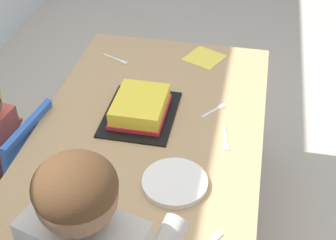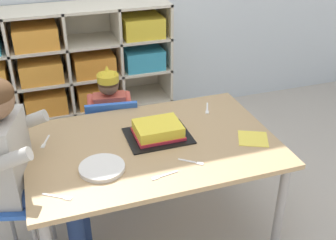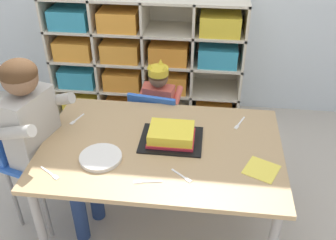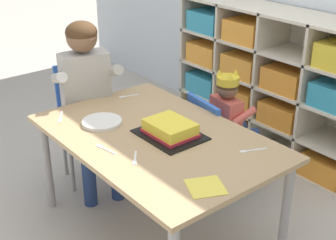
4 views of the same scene
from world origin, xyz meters
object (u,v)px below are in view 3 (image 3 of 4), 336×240
adult_helper_seated (41,130)px  fork_at_table_front_edge (239,124)px  paper_plate_stack (101,157)px  fork_by_napkin (50,174)px  fork_beside_plate_stack (183,176)px  classroom_chair_blue (156,123)px  classroom_chair_adult_side (31,151)px  child_with_crown (160,100)px  activity_table (161,154)px  birthday_cake_on_tray (171,135)px  fork_scattered_mid_table (146,182)px  fork_near_cake_tray (76,120)px

adult_helper_seated → fork_at_table_front_edge: (1.10, 0.29, -0.07)m
paper_plate_stack → fork_by_napkin: size_ratio=1.76×
adult_helper_seated → fork_beside_plate_stack: size_ratio=9.71×
classroom_chair_blue → fork_beside_plate_stack: size_ratio=5.83×
classroom_chair_blue → paper_plate_stack: bearing=83.3°
classroom_chair_adult_side → fork_by_napkin: (0.26, -0.30, 0.13)m
classroom_chair_blue → fork_beside_plate_stack: classroom_chair_blue is taller
child_with_crown → adult_helper_seated: bearing=58.8°
activity_table → adult_helper_seated: adult_helper_seated is taller
paper_plate_stack → fork_by_napkin: (-0.22, -0.14, -0.01)m
birthday_cake_on_tray → fork_at_table_front_edge: 0.44m
fork_by_napkin → fork_at_table_front_edge: bearing=-116.1°
fork_beside_plate_stack → fork_scattered_mid_table: 0.18m
adult_helper_seated → fork_scattered_mid_table: bearing=-97.9°
fork_by_napkin → fork_near_cake_tray: (-0.02, 0.48, 0.00)m
fork_at_table_front_edge → birthday_cake_on_tray: bearing=142.5°
birthday_cake_on_tray → paper_plate_stack: birthday_cake_on_tray is taller
paper_plate_stack → fork_beside_plate_stack: paper_plate_stack is taller
activity_table → paper_plate_stack: size_ratio=5.93×
fork_beside_plate_stack → fork_at_table_front_edge: bearing=-82.3°
child_with_crown → fork_scattered_mid_table: (0.06, -0.97, 0.12)m
fork_by_napkin → birthday_cake_on_tray: bearing=-115.0°
classroom_chair_adult_side → fork_at_table_front_edge: (1.21, 0.25, 0.13)m
fork_at_table_front_edge → fork_beside_plate_stack: same height
fork_by_napkin → activity_table: bearing=-116.9°
child_with_crown → fork_near_cake_tray: size_ratio=6.53×
child_with_crown → classroom_chair_adult_side: 0.95m
classroom_chair_blue → fork_scattered_mid_table: bearing=103.1°
fork_scattered_mid_table → fork_by_napkin: bearing=170.5°
fork_by_napkin → fork_scattered_mid_table: (0.48, -0.00, 0.00)m
child_with_crown → fork_scattered_mid_table: 0.98m
child_with_crown → adult_helper_seated: (-0.57, -0.70, 0.18)m
adult_helper_seated → birthday_cake_on_tray: bearing=-68.4°
birthday_cake_on_tray → fork_at_table_front_edge: birthday_cake_on_tray is taller
birthday_cake_on_tray → fork_near_cake_tray: (-0.59, 0.13, -0.03)m
birthday_cake_on_tray → fork_near_cake_tray: bearing=167.3°
classroom_chair_blue → fork_beside_plate_stack: bearing=115.5°
paper_plate_stack → fork_beside_plate_stack: size_ratio=1.98×
classroom_chair_blue → classroom_chair_adult_side: (-0.67, -0.55, 0.12)m
fork_by_napkin → fork_beside_plate_stack: 0.66m
fork_by_napkin → fork_scattered_mid_table: 0.48m
birthday_cake_on_tray → fork_near_cake_tray: size_ratio=2.79×
activity_table → classroom_chair_blue: bearing=101.3°
activity_table → fork_near_cake_tray: bearing=161.0°
activity_table → adult_helper_seated: bearing=-178.0°
classroom_chair_blue → child_with_crown: child_with_crown is taller
child_with_crown → fork_at_table_front_edge: child_with_crown is taller
fork_by_napkin → paper_plate_stack: bearing=-113.5°
fork_at_table_front_edge → classroom_chair_adult_side: bearing=125.8°
adult_helper_seated → birthday_cake_on_tray: (0.72, 0.08, -0.03)m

